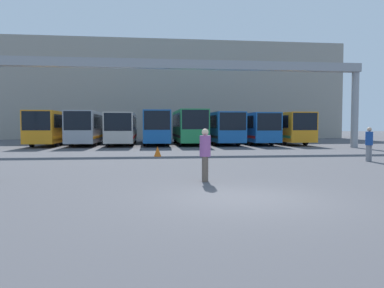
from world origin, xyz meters
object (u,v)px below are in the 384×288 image
at_px(bus_slot_3, 155,126).
at_px(traffic_cone, 158,151).
at_px(bus_slot_1, 89,126).
at_px(pedestrian_near_right, 369,143).
at_px(bus_slot_6, 252,127).
at_px(pedestrian_mid_right, 205,154).
at_px(bus_slot_4, 189,125).
at_px(bus_slot_2, 122,127).
at_px(bus_slot_7, 283,126).
at_px(bus_slot_0, 53,126).
at_px(bus_slot_5, 220,126).

bearing_deg(bus_slot_3, traffic_cone, -90.84).
height_order(bus_slot_1, pedestrian_near_right, bus_slot_1).
relative_size(bus_slot_6, pedestrian_mid_right, 6.13).
bearing_deg(bus_slot_4, pedestrian_near_right, -67.70).
distance_m(bus_slot_2, pedestrian_mid_right, 25.57).
xyz_separation_m(bus_slot_2, bus_slot_3, (3.28, 0.24, 0.11)).
relative_size(bus_slot_1, bus_slot_7, 1.14).
xyz_separation_m(bus_slot_3, bus_slot_7, (13.13, -0.87, -0.07)).
height_order(bus_slot_1, bus_slot_3, bus_slot_3).
distance_m(bus_slot_2, traffic_cone, 15.15).
bearing_deg(bus_slot_2, bus_slot_7, -2.18).
distance_m(bus_slot_1, bus_slot_4, 9.89).
bearing_deg(bus_slot_1, bus_slot_2, -1.75).
height_order(bus_slot_2, bus_slot_6, bus_slot_6).
relative_size(bus_slot_6, traffic_cone, 17.65).
xyz_separation_m(bus_slot_0, pedestrian_near_right, (20.70, -18.83, -0.86)).
xyz_separation_m(bus_slot_5, pedestrian_near_right, (4.28, -18.97, -0.84)).
relative_size(bus_slot_1, traffic_cone, 19.22).
distance_m(bus_slot_0, bus_slot_2, 6.58).
relative_size(pedestrian_near_right, traffic_cone, 2.89).
relative_size(bus_slot_3, pedestrian_mid_right, 6.84).
bearing_deg(bus_slot_1, pedestrian_near_right, -47.98).
relative_size(bus_slot_0, bus_slot_2, 0.93).
bearing_deg(bus_slot_4, pedestrian_mid_right, -95.11).
relative_size(bus_slot_1, pedestrian_mid_right, 6.68).
relative_size(bus_slot_5, bus_slot_6, 1.03).
bearing_deg(bus_slot_4, bus_slot_2, 173.26).
xyz_separation_m(pedestrian_near_right, pedestrian_mid_right, (-9.75, -5.96, -0.00)).
distance_m(bus_slot_3, pedestrian_mid_right, 25.46).
distance_m(bus_slot_1, bus_slot_5, 13.14).
bearing_deg(bus_slot_5, traffic_cone, -115.06).
relative_size(bus_slot_2, bus_slot_4, 1.15).
bearing_deg(pedestrian_near_right, pedestrian_mid_right, -167.53).
xyz_separation_m(bus_slot_5, traffic_cone, (-6.79, -14.51, -1.49)).
bearing_deg(bus_slot_6, bus_slot_1, 178.28).
bearing_deg(pedestrian_mid_right, pedestrian_near_right, -41.54).
distance_m(bus_slot_4, bus_slot_6, 6.58).
bearing_deg(bus_slot_3, bus_slot_5, -4.35).
relative_size(bus_slot_0, bus_slot_1, 0.92).
bearing_deg(pedestrian_mid_right, bus_slot_5, 4.65).
distance_m(bus_slot_3, bus_slot_6, 9.87).
bearing_deg(bus_slot_7, pedestrian_mid_right, -116.10).
bearing_deg(bus_slot_7, bus_slot_6, 175.97).
height_order(bus_slot_3, bus_slot_6, bus_slot_3).
xyz_separation_m(bus_slot_4, traffic_cone, (-3.50, -13.99, -1.61)).
bearing_deg(bus_slot_2, traffic_cone, -78.29).
relative_size(bus_slot_5, bus_slot_7, 1.07).
bearing_deg(bus_slot_0, bus_slot_3, 3.73).
distance_m(bus_slot_0, traffic_cone, 17.36).
relative_size(bus_slot_2, traffic_cone, 18.90).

